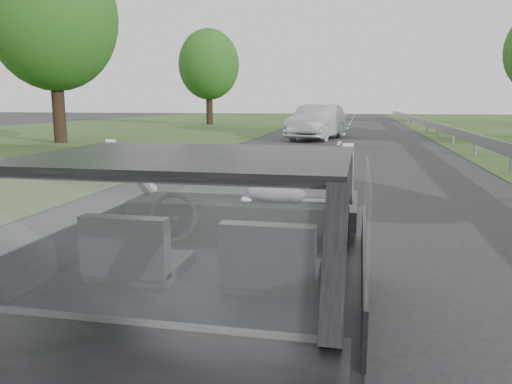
% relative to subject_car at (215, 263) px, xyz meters
% --- Properties ---
extents(ground, '(140.00, 140.00, 0.00)m').
position_rel_subject_car_xyz_m(ground, '(0.00, 0.00, -0.72)').
color(ground, '#373839').
rests_on(ground, ground).
extents(subject_car, '(1.80, 4.00, 1.45)m').
position_rel_subject_car_xyz_m(subject_car, '(0.00, 0.00, 0.00)').
color(subject_car, black).
rests_on(subject_car, ground).
extents(dashboard, '(1.58, 0.45, 0.30)m').
position_rel_subject_car_xyz_m(dashboard, '(0.00, 0.62, 0.12)').
color(dashboard, black).
rests_on(dashboard, subject_car).
extents(driver_seat, '(0.50, 0.72, 0.42)m').
position_rel_subject_car_xyz_m(driver_seat, '(-0.40, -0.29, 0.16)').
color(driver_seat, black).
rests_on(driver_seat, subject_car).
extents(passenger_seat, '(0.50, 0.72, 0.42)m').
position_rel_subject_car_xyz_m(passenger_seat, '(0.40, -0.29, 0.16)').
color(passenger_seat, black).
rests_on(passenger_seat, subject_car).
extents(steering_wheel, '(0.36, 0.36, 0.04)m').
position_rel_subject_car_xyz_m(steering_wheel, '(-0.40, 0.33, 0.20)').
color(steering_wheel, black).
rests_on(steering_wheel, dashboard).
extents(cat, '(0.56, 0.24, 0.24)m').
position_rel_subject_car_xyz_m(cat, '(0.27, 0.62, 0.35)').
color(cat, slate).
rests_on(cat, dashboard).
extents(guardrail, '(0.05, 90.00, 0.32)m').
position_rel_subject_car_xyz_m(guardrail, '(4.30, 10.00, -0.15)').
color(guardrail, '#959595').
rests_on(guardrail, ground).
extents(other_car, '(2.72, 5.05, 1.57)m').
position_rel_subject_car_xyz_m(other_car, '(-1.12, 20.26, 0.06)').
color(other_car, '#B3B7BF').
rests_on(other_car, ground).
extents(tree_5, '(5.91, 5.91, 7.85)m').
position_rel_subject_car_xyz_m(tree_5, '(-11.49, 16.04, 3.20)').
color(tree_5, '#25571A').
rests_on(tree_5, ground).
extents(tree_6, '(4.97, 4.97, 6.78)m').
position_rel_subject_car_xyz_m(tree_6, '(-10.31, 33.49, 2.67)').
color(tree_6, '#25571A').
rests_on(tree_6, ground).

